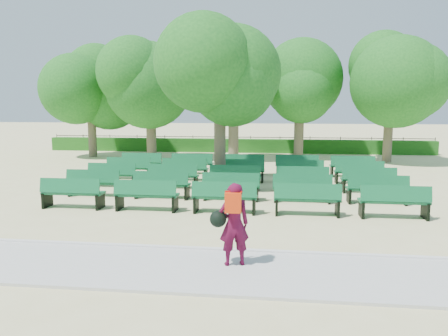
{
  "coord_description": "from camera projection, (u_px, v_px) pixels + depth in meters",
  "views": [
    {
      "loc": [
        2.9,
        -15.33,
        3.2
      ],
      "look_at": [
        1.11,
        -1.0,
        1.1
      ],
      "focal_mm": 35.0,
      "sensor_mm": 36.0,
      "label": 1
    }
  ],
  "objects": [
    {
      "name": "ground",
      "position": [
        197.0,
        193.0,
        15.87
      ],
      "size": [
        120.0,
        120.0,
        0.0
      ],
      "primitive_type": "plane",
      "color": "#D0C689"
    },
    {
      "name": "paving",
      "position": [
        128.0,
        267.0,
        8.6
      ],
      "size": [
        30.0,
        2.2,
        0.06
      ],
      "primitive_type": "cube",
      "color": "#B8B9B4",
      "rests_on": "ground"
    },
    {
      "name": "curb",
      "position": [
        146.0,
        247.0,
        9.73
      ],
      "size": [
        30.0,
        0.12,
        0.1
      ],
      "primitive_type": "cube",
      "color": "silver",
      "rests_on": "ground"
    },
    {
      "name": "hedge",
      "position": [
        235.0,
        146.0,
        29.55
      ],
      "size": [
        26.0,
        0.7,
        0.9
      ],
      "primitive_type": "cube",
      "color": "#1F5D18",
      "rests_on": "ground"
    },
    {
      "name": "fence",
      "position": [
        236.0,
        152.0,
        30.01
      ],
      "size": [
        26.0,
        0.1,
        1.02
      ],
      "primitive_type": null,
      "color": "black",
      "rests_on": "ground"
    },
    {
      "name": "tree_line",
      "position": [
        229.0,
        159.0,
        25.69
      ],
      "size": [
        21.8,
        6.8,
        7.04
      ],
      "primitive_type": null,
      "color": "#1F671D",
      "rests_on": "ground"
    },
    {
      "name": "bench_array",
      "position": [
        236.0,
        187.0,
        16.58
      ],
      "size": [
        1.94,
        0.68,
        1.21
      ],
      "rotation": [
        0.0,
        0.0,
        0.04
      ],
      "color": "#105D32",
      "rests_on": "ground"
    },
    {
      "name": "tree_among",
      "position": [
        220.0,
        77.0,
        16.58
      ],
      "size": [
        4.4,
        4.4,
        6.25
      ],
      "color": "brown",
      "rests_on": "ground"
    },
    {
      "name": "person",
      "position": [
        233.0,
        223.0,
        8.52
      ],
      "size": [
        0.82,
        0.56,
        1.65
      ],
      "rotation": [
        0.0,
        0.0,
        3.45
      ],
      "color": "#490A24",
      "rests_on": "ground"
    }
  ]
}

